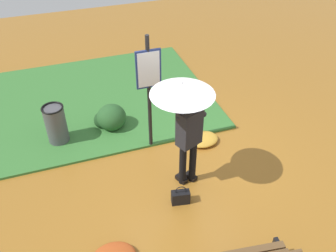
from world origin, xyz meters
TOP-DOWN VIEW (x-y plane):
  - ground_plane at (0.00, 0.00)m, footprint 18.00×18.00m
  - grass_verge at (1.08, -2.85)m, footprint 4.80×4.00m
  - person_with_umbrella at (0.27, 0.24)m, footprint 0.96×0.96m
  - info_sign_post at (0.51, -0.88)m, footprint 0.44×0.07m
  - handbag at (0.47, 0.64)m, footprint 0.32×0.19m
  - trash_bin at (2.19, -1.60)m, footprint 0.42×0.42m
  - shrub_cluster at (1.14, -1.72)m, footprint 0.66×0.60m
  - leaf_pile_near_person at (-0.49, -0.67)m, footprint 0.63×0.50m

SIDE VIEW (x-z plane):
  - ground_plane at x=0.00m, z-range 0.00..0.00m
  - grass_verge at x=1.08m, z-range 0.00..0.05m
  - leaf_pile_near_person at x=-0.49m, z-range 0.00..0.14m
  - handbag at x=0.47m, z-range -0.06..0.31m
  - shrub_cluster at x=1.14m, z-range -0.02..0.52m
  - trash_bin at x=2.19m, z-range 0.00..0.84m
  - info_sign_post at x=0.51m, z-range 0.29..2.59m
  - person_with_umbrella at x=0.27m, z-range 0.53..2.57m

